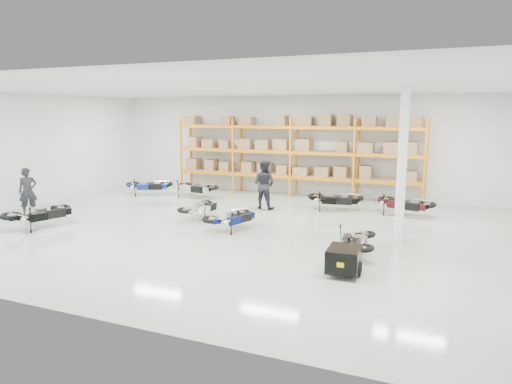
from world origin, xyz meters
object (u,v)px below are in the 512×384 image
at_px(moto_back_d, 404,200).
at_px(moto_back_c, 335,196).
at_px(person_left, 28,191).
at_px(moto_silver_left, 201,205).
at_px(trailer, 344,259).
at_px(moto_touring_right, 357,237).
at_px(moto_back_a, 149,183).
at_px(moto_back_b, 195,185).
at_px(person_back, 264,184).
at_px(moto_blue_centre, 232,214).
at_px(moto_black_far_left, 40,210).

bearing_deg(moto_back_d, moto_back_c, 108.92).
xyz_separation_m(moto_back_d, person_left, (-12.82, -5.23, 0.31)).
distance_m(moto_silver_left, moto_back_d, 7.41).
bearing_deg(moto_back_d, person_left, 130.15).
bearing_deg(trailer, moto_touring_right, 87.68).
distance_m(moto_back_a, moto_back_b, 2.28).
height_order(moto_touring_right, person_back, person_back).
bearing_deg(moto_back_c, person_left, 109.25).
relative_size(moto_back_a, person_back, 0.95).
xyz_separation_m(moto_blue_centre, moto_back_d, (4.91, 4.35, 0.05)).
bearing_deg(moto_touring_right, person_back, 127.29).
relative_size(trailer, moto_back_d, 0.82).
bearing_deg(moto_back_d, person_back, 116.92).
relative_size(moto_back_b, person_left, 1.06).
relative_size(moto_back_b, moto_back_c, 1.00).
height_order(moto_back_b, moto_back_d, moto_back_d).
distance_m(moto_black_far_left, trailer, 10.19).
bearing_deg(moto_touring_right, trailer, -96.60).
relative_size(moto_blue_centre, moto_black_far_left, 0.87).
bearing_deg(person_left, moto_back_c, -29.85).
bearing_deg(moto_back_a, moto_back_c, -113.62).
bearing_deg(moto_back_d, moto_touring_right, -169.41).
bearing_deg(moto_back_c, moto_black_far_left, 120.13).
xyz_separation_m(moto_black_far_left, moto_back_c, (8.34, 6.44, -0.03)).
bearing_deg(moto_back_d, trailer, -167.76).
bearing_deg(person_back, moto_back_b, -10.70).
height_order(person_left, person_back, person_back).
height_order(moto_back_c, person_left, person_left).
xyz_separation_m(trailer, moto_back_b, (-8.24, 7.31, 0.19)).
bearing_deg(moto_back_d, moto_black_far_left, 138.73).
height_order(moto_back_c, person_back, person_back).
xyz_separation_m(moto_back_a, person_back, (6.02, -0.77, 0.40)).
relative_size(moto_back_b, person_back, 0.96).
bearing_deg(trailer, moto_blue_centre, 144.56).
xyz_separation_m(moto_back_a, person_left, (-1.60, -5.18, 0.32)).
distance_m(moto_back_b, person_left, 6.69).
height_order(moto_black_far_left, moto_touring_right, moto_black_far_left).
distance_m(moto_back_a, person_back, 6.08).
distance_m(trailer, person_left, 12.26).
bearing_deg(moto_silver_left, person_back, -116.38).
height_order(moto_blue_centre, person_left, person_left).
distance_m(moto_back_b, person_back, 3.91).
relative_size(moto_blue_centre, moto_back_c, 0.92).
distance_m(trailer, person_back, 7.73).
bearing_deg(moto_black_far_left, moto_back_d, -130.79).
distance_m(moto_back_a, moto_back_c, 8.67).
distance_m(moto_blue_centre, moto_back_a, 7.64).
relative_size(moto_black_far_left, moto_back_a, 1.06).
height_order(moto_back_b, person_back, person_back).
height_order(moto_blue_centre, person_back, person_back).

